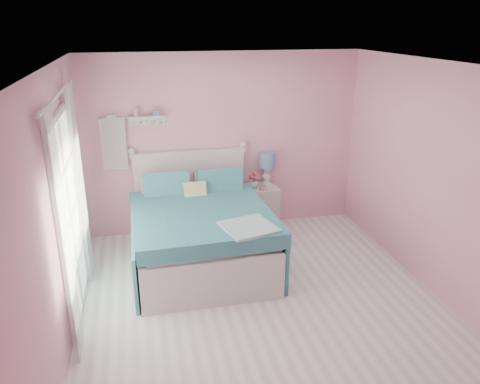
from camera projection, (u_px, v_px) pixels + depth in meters
name	position (u px, v px, depth m)	size (l,w,h in m)	color
floor	(263.00, 306.00, 5.21)	(4.50, 4.50, 0.00)	beige
room_shell	(266.00, 171.00, 4.66)	(4.50, 4.50, 4.50)	pink
bed	(200.00, 233.00, 6.03)	(1.74, 2.16, 1.24)	silver
nightstand	(261.00, 208.00, 7.02)	(0.47, 0.46, 0.68)	beige
table_lamp	(267.00, 162.00, 6.92)	(0.24, 0.24, 0.49)	white
vase	(254.00, 183.00, 6.84)	(0.14, 0.14, 0.14)	silver
teacup	(263.00, 188.00, 6.76)	(0.09, 0.09, 0.07)	pink
roses	(254.00, 176.00, 6.80)	(0.14, 0.11, 0.12)	#C54362
wall_shelf	(147.00, 118.00, 6.39)	(0.50, 0.15, 0.25)	silver
hanging_dress	(114.00, 144.00, 6.40)	(0.34, 0.03, 0.72)	white
french_door	(70.00, 219.00, 4.80)	(0.04, 1.32, 2.16)	silver
curtain_near	(64.00, 241.00, 4.09)	(0.04, 0.40, 2.32)	white
curtain_far	(80.00, 186.00, 5.45)	(0.04, 0.40, 2.32)	white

